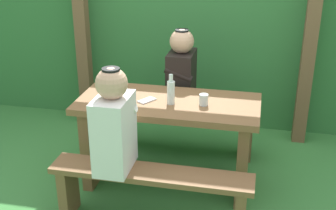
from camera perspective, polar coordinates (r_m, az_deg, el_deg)
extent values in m
plane|color=#3A7F3A|center=(3.72, 0.00, -9.85)|extent=(12.00, 12.00, 0.00)
cube|color=#317136|center=(4.97, 4.27, 9.76)|extent=(6.40, 1.07, 1.78)
cube|color=brown|center=(4.55, -11.02, 9.30)|extent=(0.12, 0.12, 1.95)
cube|color=brown|center=(4.22, 17.84, 7.57)|extent=(0.12, 0.12, 1.95)
cube|color=brown|center=(3.40, 0.00, 0.15)|extent=(1.40, 0.64, 0.05)
cube|color=brown|center=(3.71, -9.12, -4.28)|extent=(0.08, 0.54, 0.68)
cube|color=brown|center=(3.49, 9.73, -6.16)|extent=(0.08, 0.54, 0.68)
cube|color=brown|center=(3.04, -2.25, -8.86)|extent=(1.40, 0.24, 0.04)
cube|color=brown|center=(3.34, -12.73, -10.65)|extent=(0.07, 0.22, 0.40)
cube|color=brown|center=(4.01, 1.69, -0.58)|extent=(1.40, 0.24, 0.04)
cube|color=brown|center=(4.25, -6.60, -2.57)|extent=(0.07, 0.22, 0.40)
cube|color=brown|center=(4.05, 10.32, -4.13)|extent=(0.07, 0.22, 0.40)
cube|color=white|center=(2.97, -6.97, -3.67)|extent=(0.22, 0.34, 0.52)
sphere|color=tan|center=(2.83, -7.30, 2.77)|extent=(0.21, 0.21, 0.21)
cylinder|color=black|center=(2.80, -7.40, 4.48)|extent=(0.12, 0.12, 0.02)
cylinder|color=white|center=(3.04, -6.22, -0.77)|extent=(0.25, 0.07, 0.15)
cube|color=black|center=(3.91, 1.69, 3.19)|extent=(0.22, 0.34, 0.52)
sphere|color=tan|center=(3.81, 1.75, 8.22)|extent=(0.21, 0.21, 0.21)
cylinder|color=black|center=(3.79, 1.76, 9.52)|extent=(0.12, 0.12, 0.02)
cylinder|color=black|center=(3.75, 1.31, 3.98)|extent=(0.25, 0.07, 0.15)
cylinder|color=silver|center=(3.31, 4.62, 0.69)|extent=(0.07, 0.07, 0.09)
cylinder|color=silver|center=(3.30, 0.37, 1.60)|extent=(0.06, 0.06, 0.18)
cylinder|color=silver|center=(3.26, 0.38, 3.50)|extent=(0.03, 0.03, 0.05)
cube|color=silver|center=(3.39, -2.73, 0.61)|extent=(0.13, 0.16, 0.01)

